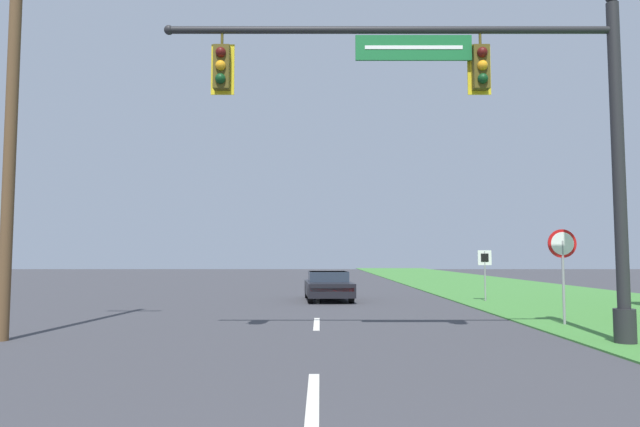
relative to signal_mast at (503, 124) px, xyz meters
The scene contains 7 objects.
grass_verge_right 21.21m from the signal_mast, 71.52° to the left, with size 10.00×110.00×0.04m.
road_center_line 13.13m from the signal_mast, 108.68° to the left, with size 0.16×34.80×0.01m.
signal_mast is the anchor object (origin of this frame).
car_ahead 13.11m from the signal_mast, 106.32° to the left, with size 2.08×4.38×1.19m.
stop_sign 4.99m from the signal_mast, 51.31° to the left, with size 0.76×0.07×2.50m.
route_sign_post 11.93m from the signal_mast, 75.87° to the left, with size 0.55×0.06×2.03m.
utility_pole_near 10.79m from the signal_mast, behind, with size 1.80×0.26×10.78m.
Camera 1 is at (0.09, -1.55, 1.83)m, focal length 32.00 mm.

